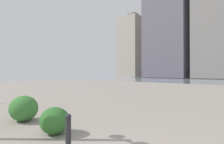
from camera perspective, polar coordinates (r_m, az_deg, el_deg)
building_slab at (r=67.66m, az=32.25°, el=14.04°), size 15.92×12.94×38.91m
building_annex at (r=72.83m, az=17.57°, el=12.56°), size 16.32×11.61×37.96m
building_highrise at (r=84.97m, az=6.92°, el=7.90°), size 10.52×11.93×29.87m
bollard_near at (r=4.08m, az=-13.95°, el=-17.59°), size 0.13×0.13×0.72m
shrub_low at (r=5.00m, az=-18.02°, el=-14.67°), size 0.82×0.74×0.70m
shrub_round at (r=6.66m, az=-26.62°, el=-10.44°), size 0.98×0.89×0.84m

